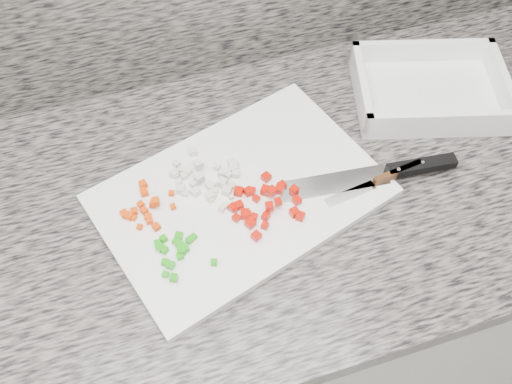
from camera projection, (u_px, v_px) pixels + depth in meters
cabinet at (207, 318)px, 1.31m from camera, size 3.92×0.62×0.86m
countertop at (188, 215)px, 0.94m from camera, size 3.96×0.64×0.04m
cutting_board at (241, 195)px, 0.93m from camera, size 0.51×0.41×0.01m
carrot_pile at (144, 207)px, 0.90m from camera, size 0.09×0.10×0.02m
onion_pile at (207, 176)px, 0.93m from camera, size 0.12×0.11×0.02m
green_pepper_pile at (176, 251)px, 0.86m from camera, size 0.08×0.08×0.01m
red_pepper_pile at (264, 203)px, 0.90m from camera, size 0.12×0.12×0.02m
garlic_pile at (221, 194)px, 0.92m from camera, size 0.05×0.06×0.01m
chef_knife at (392, 172)px, 0.94m from camera, size 0.30×0.06×0.02m
paring_knife at (386, 178)px, 0.93m from camera, size 0.18×0.04×0.02m
tray at (429, 91)px, 1.05m from camera, size 0.31×0.26×0.06m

